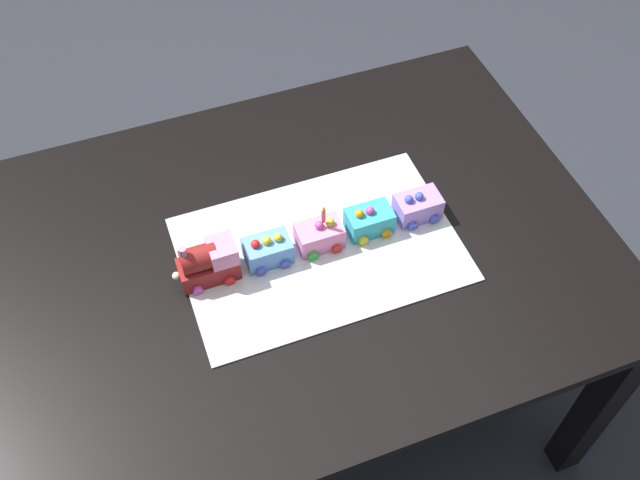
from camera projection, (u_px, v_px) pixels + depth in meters
ground_plane at (298, 396)px, 2.17m from camera, size 8.00×8.00×0.00m
dining_table at (292, 276)px, 1.67m from camera, size 1.40×1.00×0.74m
cake_board at (320, 249)px, 1.58m from camera, size 0.60×0.40×0.00m
cake_locomotive at (208, 262)px, 1.50m from camera, size 0.14×0.08×0.12m
cake_car_tanker_sky_blue at (268, 250)px, 1.54m from camera, size 0.10×0.08×0.07m
cake_car_hopper_bubblegum at (319, 235)px, 1.57m from camera, size 0.10×0.08×0.07m
cake_car_gondola_turquoise at (369, 220)px, 1.59m from camera, size 0.10×0.08×0.07m
cake_car_caboose_lavender at (417, 206)px, 1.62m from camera, size 0.10×0.08×0.07m
birthday_candle at (323, 214)px, 1.52m from camera, size 0.01×0.01×0.05m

